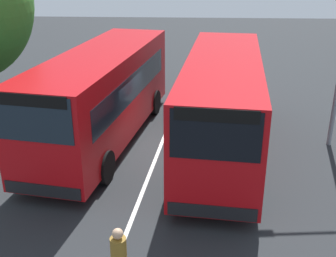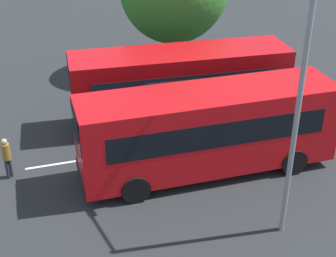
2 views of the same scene
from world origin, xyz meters
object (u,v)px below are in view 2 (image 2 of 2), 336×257
at_px(street_lamp, 293,100).
at_px(bus_far_left, 180,83).
at_px(pedestrian, 7,155).
at_px(bus_center_left, 207,129).

bearing_deg(street_lamp, bus_far_left, -6.12).
bearing_deg(pedestrian, bus_center_left, 33.74).
bearing_deg(bus_center_left, pedestrian, -13.11).
relative_size(bus_far_left, pedestrian, 5.94).
distance_m(bus_far_left, bus_center_left, 4.29).
relative_size(bus_far_left, street_lamp, 1.25).
height_order(bus_center_left, pedestrian, bus_center_left).
bearing_deg(bus_far_left, street_lamp, 99.25).
bearing_deg(street_lamp, bus_center_left, 4.78).
bearing_deg(bus_center_left, bus_far_left, -94.03).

